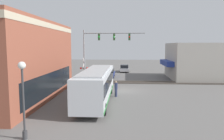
# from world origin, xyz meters

# --- Properties ---
(ground_plane) EXTENTS (120.00, 120.00, 0.00)m
(ground_plane) POSITION_xyz_m (0.00, 0.00, 0.00)
(ground_plane) COLOR #605E5B
(brick_building) EXTENTS (16.68, 9.43, 7.97)m
(brick_building) POSITION_xyz_m (-4.78, 12.18, 3.99)
(brick_building) COLOR brown
(brick_building) RESTS_ON ground
(shop_building) EXTENTS (9.75, 9.00, 5.90)m
(shop_building) POSITION_xyz_m (10.68, -11.36, 2.95)
(shop_building) COLOR #B2ADA3
(shop_building) RESTS_ON ground
(city_bus) EXTENTS (11.93, 2.59, 3.18)m
(city_bus) POSITION_xyz_m (-5.58, 2.80, 1.76)
(city_bus) COLOR silver
(city_bus) RESTS_ON ground
(traffic_signal_gantry) EXTENTS (0.42, 8.50, 7.61)m
(traffic_signal_gantry) POSITION_xyz_m (3.97, 3.26, 5.67)
(traffic_signal_gantry) COLOR gray
(traffic_signal_gantry) RESTS_ON ground
(crossing_signal) EXTENTS (1.41, 1.18, 3.81)m
(crossing_signal) POSITION_xyz_m (4.10, 5.86, 2.30)
(crossing_signal) COLOR gray
(crossing_signal) RESTS_ON ground
(streetlamp) EXTENTS (0.44, 0.44, 4.57)m
(streetlamp) POSITION_xyz_m (-14.43, 5.87, 2.74)
(streetlamp) COLOR #38383A
(streetlamp) RESTS_ON ground
(rail_track_near) EXTENTS (2.60, 60.00, 0.15)m
(rail_track_near) POSITION_xyz_m (6.00, 0.00, 0.03)
(rail_track_near) COLOR #332D28
(rail_track_near) RESTS_ON ground
(parked_car_blue) EXTENTS (4.89, 1.82, 1.50)m
(parked_car_blue) POSITION_xyz_m (11.30, 2.80, 0.70)
(parked_car_blue) COLOR navy
(parked_car_blue) RESTS_ON ground
(parked_car_silver) EXTENTS (4.48, 1.82, 1.52)m
(parked_car_silver) POSITION_xyz_m (19.38, 0.20, 0.70)
(parked_car_silver) COLOR #B7B7BC
(parked_car_silver) RESTS_ON ground
(pedestrian_at_crossing) EXTENTS (0.34, 0.34, 1.79)m
(pedestrian_at_crossing) POSITION_xyz_m (3.96, 4.30, 0.91)
(pedestrian_at_crossing) COLOR black
(pedestrian_at_crossing) RESTS_ON ground
(pedestrian_near_bus) EXTENTS (0.34, 0.34, 1.71)m
(pedestrian_near_bus) POSITION_xyz_m (-3.33, 1.00, 0.87)
(pedestrian_near_bus) COLOR #2D3351
(pedestrian_near_bus) RESTS_ON ground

